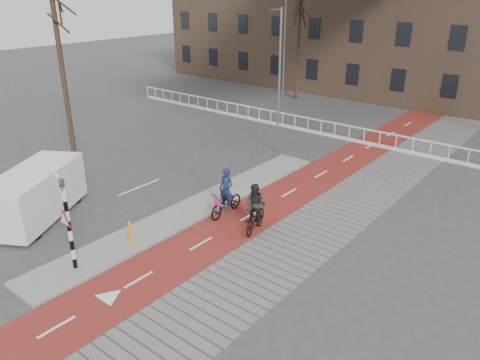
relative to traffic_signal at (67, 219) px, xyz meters
The scene contains 15 objects.
ground 2.90m from the traffic_signal, 73.47° to the left, with size 120.00×120.00×0.00m, color #38383A.
bike_lane 12.36m from the traffic_signal, 80.09° to the left, with size 2.50×60.00×0.01m, color maroon.
sidewalk 13.13m from the traffic_signal, 67.82° to the left, with size 3.00×60.00×0.01m, color slate.
curb_island 6.32m from the traffic_signal, 90.95° to the left, with size 1.80×16.00×0.12m, color gray.
traffic_signal is the anchor object (origin of this frame).
bollard 2.66m from the traffic_signal, 84.24° to the left, with size 0.12×0.12×0.91m, color orange.
cyclist_near 6.73m from the traffic_signal, 78.98° to the left, with size 0.83×2.05×2.08m.
cyclist_far 6.97m from the traffic_signal, 63.66° to the left, with size 0.99×1.91×1.97m.
van 4.90m from the traffic_signal, 164.41° to the left, with size 4.16×5.22×2.11m.
railing 19.60m from the traffic_signal, 103.02° to the left, with size 28.00×0.10×0.99m.
townhouse_row 34.60m from the traffic_signal, 94.04° to the left, with size 46.00×10.00×15.90m.
tree_left 13.49m from the traffic_signal, 147.41° to the left, with size 0.28×0.28×9.13m, color black.
tree_mid 28.04m from the traffic_signal, 107.20° to the left, with size 0.29×0.29×8.45m, color black.
streetlight_near 14.60m from the traffic_signal, 96.40° to the left, with size 0.12×0.12×7.97m, color slate.
streetlight_left 25.09m from the traffic_signal, 107.82° to the left, with size 0.12×0.12×8.42m, color slate.
Camera 1 is at (12.32, -9.00, 9.08)m, focal length 35.00 mm.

